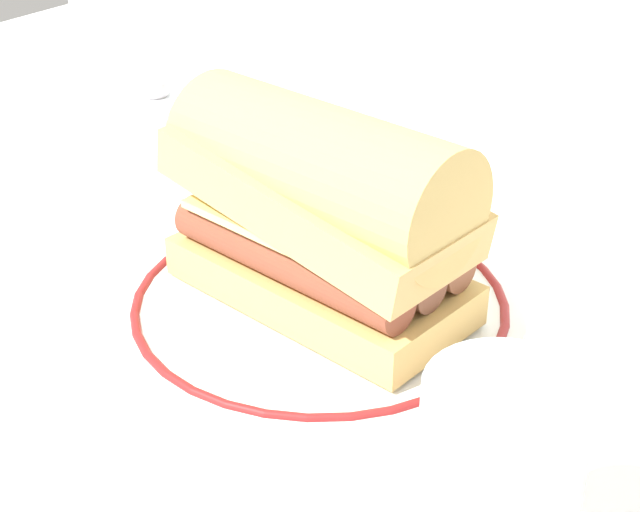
% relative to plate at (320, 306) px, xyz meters
% --- Properties ---
extents(ground_plane, '(1.50, 1.50, 0.00)m').
position_rel_plate_xyz_m(ground_plane, '(0.03, 0.02, -0.01)').
color(ground_plane, white).
extents(plate, '(0.26, 0.26, 0.01)m').
position_rel_plate_xyz_m(plate, '(0.00, 0.00, 0.00)').
color(plate, white).
rests_on(plate, ground_plane).
extents(sausage_sandwich, '(0.20, 0.11, 0.13)m').
position_rel_plate_xyz_m(sausage_sandwich, '(-0.00, 0.00, 0.07)').
color(sausage_sandwich, tan).
rests_on(sausage_sandwich, plate).
extents(salt_shaker, '(0.03, 0.03, 0.08)m').
position_rel_plate_xyz_m(salt_shaker, '(-0.26, 0.12, 0.03)').
color(salt_shaker, white).
rests_on(salt_shaker, ground_plane).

